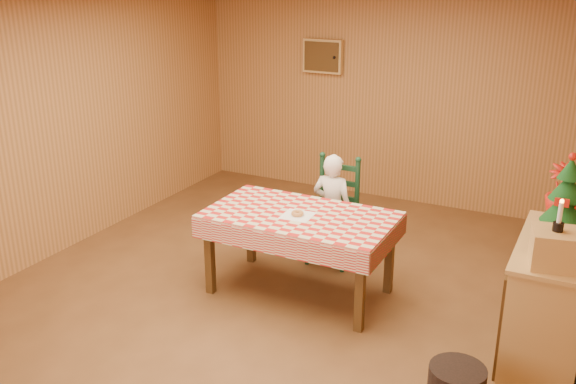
{
  "coord_description": "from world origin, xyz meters",
  "views": [
    {
      "loc": [
        2.4,
        -4.53,
        2.83
      ],
      "look_at": [
        0.0,
        0.2,
        0.95
      ],
      "focal_mm": 40.0,
      "sensor_mm": 36.0,
      "label": 1
    }
  ],
  "objects_px": {
    "shelf_unit": "(548,300)",
    "christmas_tree": "(567,197)",
    "dining_table": "(300,222)",
    "ladder_chair": "(334,213)",
    "crate": "(555,248)",
    "seated_child": "(332,209)"
  },
  "relations": [
    {
      "from": "seated_child",
      "to": "crate",
      "type": "bearing_deg",
      "value": 150.72
    },
    {
      "from": "dining_table",
      "to": "crate",
      "type": "height_order",
      "value": "crate"
    },
    {
      "from": "dining_table",
      "to": "seated_child",
      "type": "distance_m",
      "value": 0.74
    },
    {
      "from": "seated_child",
      "to": "crate",
      "type": "xyz_separation_m",
      "value": [
        2.1,
        -1.18,
        0.49
      ]
    },
    {
      "from": "seated_child",
      "to": "shelf_unit",
      "type": "relative_size",
      "value": 0.91
    },
    {
      "from": "crate",
      "to": "christmas_tree",
      "type": "distance_m",
      "value": 0.67
    },
    {
      "from": "dining_table",
      "to": "ladder_chair",
      "type": "relative_size",
      "value": 1.53
    },
    {
      "from": "ladder_chair",
      "to": "seated_child",
      "type": "xyz_separation_m",
      "value": [
        -0.0,
        -0.06,
        0.06
      ]
    },
    {
      "from": "crate",
      "to": "seated_child",
      "type": "bearing_deg",
      "value": 150.72
    },
    {
      "from": "seated_child",
      "to": "shelf_unit",
      "type": "distance_m",
      "value": 2.23
    },
    {
      "from": "seated_child",
      "to": "crate",
      "type": "distance_m",
      "value": 2.46
    },
    {
      "from": "ladder_chair",
      "to": "shelf_unit",
      "type": "height_order",
      "value": "ladder_chair"
    },
    {
      "from": "shelf_unit",
      "to": "crate",
      "type": "height_order",
      "value": "crate"
    },
    {
      "from": "crate",
      "to": "ladder_chair",
      "type": "bearing_deg",
      "value": 149.55
    },
    {
      "from": "ladder_chair",
      "to": "crate",
      "type": "relative_size",
      "value": 3.6
    },
    {
      "from": "dining_table",
      "to": "shelf_unit",
      "type": "bearing_deg",
      "value": -1.3
    },
    {
      "from": "ladder_chair",
      "to": "christmas_tree",
      "type": "bearing_deg",
      "value": -15.56
    },
    {
      "from": "dining_table",
      "to": "seated_child",
      "type": "relative_size",
      "value": 1.47
    },
    {
      "from": "dining_table",
      "to": "ladder_chair",
      "type": "xyz_separation_m",
      "value": [
        0.0,
        0.79,
        -0.18
      ]
    },
    {
      "from": "crate",
      "to": "shelf_unit",
      "type": "bearing_deg",
      "value": 91.23
    },
    {
      "from": "ladder_chair",
      "to": "christmas_tree",
      "type": "distance_m",
      "value": 2.29
    },
    {
      "from": "shelf_unit",
      "to": "christmas_tree",
      "type": "bearing_deg",
      "value": 88.02
    }
  ]
}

